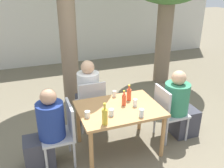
# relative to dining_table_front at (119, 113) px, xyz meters

# --- Properties ---
(ground_plane) EXTENTS (30.00, 30.00, 0.00)m
(ground_plane) POSITION_rel_dining_table_front_xyz_m (0.00, 0.00, -0.64)
(ground_plane) COLOR #706651
(cafe_building_wall) EXTENTS (10.00, 0.08, 2.80)m
(cafe_building_wall) POSITION_rel_dining_table_front_xyz_m (0.00, 4.50, 0.76)
(cafe_building_wall) COLOR beige
(cafe_building_wall) RESTS_ON ground_plane
(dining_table_front) EXTENTS (1.20, 0.88, 0.72)m
(dining_table_front) POSITION_rel_dining_table_front_xyz_m (0.00, 0.00, 0.00)
(dining_table_front) COLOR #B27F4C
(dining_table_front) RESTS_ON ground_plane
(patio_chair_0) EXTENTS (0.44, 0.44, 0.91)m
(patio_chair_0) POSITION_rel_dining_table_front_xyz_m (-0.83, 0.00, -0.12)
(patio_chair_0) COLOR #B2B2B7
(patio_chair_0) RESTS_ON ground_plane
(patio_chair_1) EXTENTS (0.44, 0.44, 0.91)m
(patio_chair_1) POSITION_rel_dining_table_front_xyz_m (0.83, 0.00, -0.12)
(patio_chair_1) COLOR #B2B2B7
(patio_chair_1) RESTS_ON ground_plane
(patio_chair_2) EXTENTS (0.44, 0.44, 0.91)m
(patio_chair_2) POSITION_rel_dining_table_front_xyz_m (-0.24, 0.67, -0.12)
(patio_chair_2) COLOR #B2B2B7
(patio_chair_2) RESTS_ON ground_plane
(person_seated_0) EXTENTS (0.58, 0.36, 1.17)m
(person_seated_0) POSITION_rel_dining_table_front_xyz_m (-1.07, -0.00, -0.11)
(person_seated_0) COLOR #383842
(person_seated_0) RESTS_ON ground_plane
(person_seated_1) EXTENTS (0.60, 0.40, 1.17)m
(person_seated_1) POSITION_rel_dining_table_front_xyz_m (1.06, -0.00, -0.11)
(person_seated_1) COLOR #383842
(person_seated_1) RESTS_ON ground_plane
(person_seated_2) EXTENTS (0.38, 0.59, 1.21)m
(person_seated_2) POSITION_rel_dining_table_front_xyz_m (-0.24, 0.90, -0.09)
(person_seated_2) COLOR #383842
(person_seated_2) RESTS_ON ground_plane
(oil_cruet_0) EXTENTS (0.07, 0.07, 0.30)m
(oil_cruet_0) POSITION_rel_dining_table_front_xyz_m (-0.33, -0.35, 0.21)
(oil_cruet_0) COLOR gold
(oil_cruet_0) RESTS_ON dining_table_front
(soda_bottle_1) EXTENTS (0.07, 0.07, 0.25)m
(soda_bottle_1) POSITION_rel_dining_table_front_xyz_m (0.23, 0.17, 0.19)
(soda_bottle_1) COLOR #DB4C2D
(soda_bottle_1) RESTS_ON dining_table_front
(soda_bottle_2) EXTENTS (0.06, 0.06, 0.24)m
(soda_bottle_2) POSITION_rel_dining_table_front_xyz_m (0.10, 0.05, 0.18)
(soda_bottle_2) COLOR #DB4C2D
(soda_bottle_2) RESTS_ON dining_table_front
(drinking_glass_0) EXTENTS (0.06, 0.06, 0.10)m
(drinking_glass_0) POSITION_rel_dining_table_front_xyz_m (0.06, 0.36, 0.14)
(drinking_glass_0) COLOR silver
(drinking_glass_0) RESTS_ON dining_table_front
(drinking_glass_1) EXTENTS (0.07, 0.07, 0.10)m
(drinking_glass_1) POSITION_rel_dining_table_front_xyz_m (-0.18, -0.18, 0.14)
(drinking_glass_1) COLOR silver
(drinking_glass_1) RESTS_ON dining_table_front
(drinking_glass_2) EXTENTS (0.07, 0.07, 0.11)m
(drinking_glass_2) POSITION_rel_dining_table_front_xyz_m (0.19, -0.34, 0.15)
(drinking_glass_2) COLOR silver
(drinking_glass_2) RESTS_ON dining_table_front
(drinking_glass_3) EXTENTS (0.06, 0.06, 0.11)m
(drinking_glass_3) POSITION_rel_dining_table_front_xyz_m (0.24, -0.04, 0.15)
(drinking_glass_3) COLOR white
(drinking_glass_3) RESTS_ON dining_table_front
(drinking_glass_4) EXTENTS (0.08, 0.08, 0.09)m
(drinking_glass_4) POSITION_rel_dining_table_front_xyz_m (-0.50, -0.11, 0.13)
(drinking_glass_4) COLOR silver
(drinking_glass_4) RESTS_ON dining_table_front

